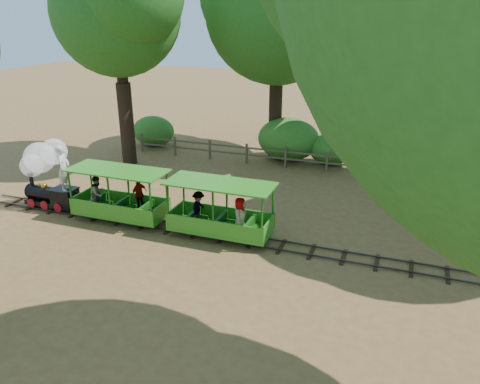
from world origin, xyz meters
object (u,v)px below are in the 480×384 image
(carriage_front, at_px, (118,200))
(carriage_rear, at_px, (220,216))
(locomotive, at_px, (46,169))
(fence, at_px, (306,158))

(carriage_front, distance_m, carriage_rear, 3.98)
(locomotive, height_order, carriage_rear, locomotive)
(carriage_rear, height_order, fence, carriage_rear)
(carriage_rear, xyz_separation_m, fence, (1.13, 8.04, -0.23))
(locomotive, height_order, carriage_front, locomotive)
(locomotive, xyz_separation_m, carriage_rear, (7.11, -0.10, -0.80))
(locomotive, bearing_deg, fence, 43.93)
(locomotive, height_order, fence, locomotive)
(carriage_front, height_order, fence, carriage_front)
(locomotive, bearing_deg, carriage_front, -0.73)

